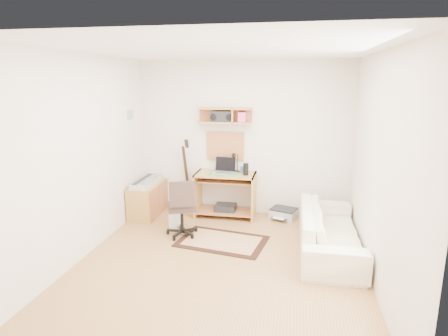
% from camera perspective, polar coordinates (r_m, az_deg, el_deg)
% --- Properties ---
extents(floor, '(3.60, 4.00, 0.01)m').
position_cam_1_polar(floor, '(4.98, -0.55, -14.16)').
color(floor, '#A97A46').
rests_on(floor, ground).
extents(ceiling, '(3.60, 4.00, 0.01)m').
position_cam_1_polar(ceiling, '(4.44, -0.63, 17.33)').
color(ceiling, white).
rests_on(ceiling, ground).
extents(back_wall, '(3.60, 0.01, 2.60)m').
position_cam_1_polar(back_wall, '(6.48, 2.87, 4.41)').
color(back_wall, silver).
rests_on(back_wall, ground).
extents(left_wall, '(0.01, 4.00, 2.60)m').
position_cam_1_polar(left_wall, '(5.19, -20.53, 1.41)').
color(left_wall, silver).
rests_on(left_wall, ground).
extents(right_wall, '(0.01, 4.00, 2.60)m').
position_cam_1_polar(right_wall, '(4.55, 22.30, -0.29)').
color(right_wall, silver).
rests_on(right_wall, ground).
extents(wall_shelf, '(0.90, 0.25, 0.26)m').
position_cam_1_polar(wall_shelf, '(6.35, 0.05, 7.88)').
color(wall_shelf, '#BC8C42').
rests_on(wall_shelf, back_wall).
extents(cork_board, '(0.64, 0.03, 0.49)m').
position_cam_1_polar(cork_board, '(6.53, 0.22, 3.33)').
color(cork_board, tan).
rests_on(cork_board, back_wall).
extents(wall_photo, '(0.02, 0.20, 0.15)m').
position_cam_1_polar(wall_photo, '(6.44, -13.83, 7.76)').
color(wall_photo, '#4C8CBF').
rests_on(wall_photo, left_wall).
extents(desk, '(1.00, 0.55, 0.75)m').
position_cam_1_polar(desk, '(6.46, 0.22, -4.03)').
color(desk, '#BC8C42').
rests_on(desk, floor).
extents(laptop, '(0.38, 0.38, 0.26)m').
position_cam_1_polar(laptop, '(6.31, -0.09, 0.32)').
color(laptop, silver).
rests_on(laptop, desk).
extents(speaker, '(0.09, 0.09, 0.20)m').
position_cam_1_polar(speaker, '(6.23, 3.29, -0.17)').
color(speaker, black).
rests_on(speaker, desk).
extents(desk_lamp, '(0.11, 0.11, 0.33)m').
position_cam_1_polar(desk_lamp, '(6.43, 2.02, 0.84)').
color(desk_lamp, black).
rests_on(desk_lamp, desk).
extents(pencil_cup, '(0.08, 0.08, 0.11)m').
position_cam_1_polar(pencil_cup, '(6.40, 2.78, -0.22)').
color(pencil_cup, '#2E528C').
rests_on(pencil_cup, desk).
extents(boombox, '(0.36, 0.17, 0.19)m').
position_cam_1_polar(boombox, '(6.36, -0.27, 7.71)').
color(boombox, black).
rests_on(boombox, wall_shelf).
extents(rug, '(1.34, 1.01, 0.02)m').
position_cam_1_polar(rug, '(5.58, -0.30, -10.90)').
color(rug, beige).
rests_on(rug, floor).
extents(task_chair, '(0.58, 0.58, 0.89)m').
position_cam_1_polar(task_chair, '(5.68, -6.37, -5.82)').
color(task_chair, '#32241E').
rests_on(task_chair, floor).
extents(cabinet, '(0.40, 0.90, 0.55)m').
position_cam_1_polar(cabinet, '(6.69, -11.36, -4.59)').
color(cabinet, '#BC8C42').
rests_on(cabinet, floor).
extents(music_keyboard, '(0.27, 0.87, 0.08)m').
position_cam_1_polar(music_keyboard, '(6.60, -11.48, -2.00)').
color(music_keyboard, '#B2B5BA').
rests_on(music_keyboard, cabinet).
extents(guitar, '(0.39, 0.31, 1.27)m').
position_cam_1_polar(guitar, '(6.68, -5.83, -1.20)').
color(guitar, '#9C5130').
rests_on(guitar, floor).
extents(waste_basket, '(0.28, 0.28, 0.28)m').
position_cam_1_polar(waste_basket, '(6.12, -7.23, -7.48)').
color(waste_basket, white).
rests_on(waste_basket, floor).
extents(printer, '(0.51, 0.45, 0.16)m').
position_cam_1_polar(printer, '(6.54, 8.94, -6.66)').
color(printer, '#A5A8AA').
rests_on(printer, floor).
extents(sofa, '(0.58, 1.97, 0.77)m').
position_cam_1_polar(sofa, '(5.39, 15.59, -7.97)').
color(sofa, beige).
rests_on(sofa, floor).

